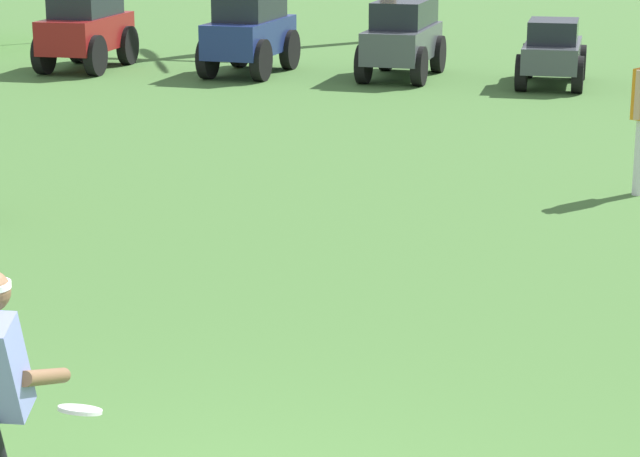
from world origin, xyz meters
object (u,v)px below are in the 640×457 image
frisbee_in_flight (80,410)px  parked_car_slot_b (250,32)px  parked_car_slot_a (86,28)px  parked_car_slot_d (553,52)px  parked_car_slot_c (403,36)px

frisbee_in_flight → parked_car_slot_b: parked_car_slot_b is taller
parked_car_slot_a → parked_car_slot_b: same height
parked_car_slot_d → parked_car_slot_a: bearing=-177.8°
parked_car_slot_b → parked_car_slot_d: bearing=0.9°
parked_car_slot_b → parked_car_slot_a: bearing=-175.6°
parked_car_slot_b → frisbee_in_flight: bearing=-74.4°
parked_car_slot_a → parked_car_slot_c: 5.80m
parked_car_slot_a → parked_car_slot_c: parked_car_slot_a is taller
parked_car_slot_b → parked_car_slot_c: size_ratio=0.99×
frisbee_in_flight → parked_car_slot_d: 15.52m
parked_car_slot_a → parked_car_slot_d: size_ratio=1.07×
frisbee_in_flight → parked_car_slot_b: 15.99m
parked_car_slot_c → parked_car_slot_d: 2.62m
parked_car_slot_c → parked_car_slot_d: (2.61, -0.22, -0.16)m
parked_car_slot_b → parked_car_slot_c: parked_car_slot_b is taller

